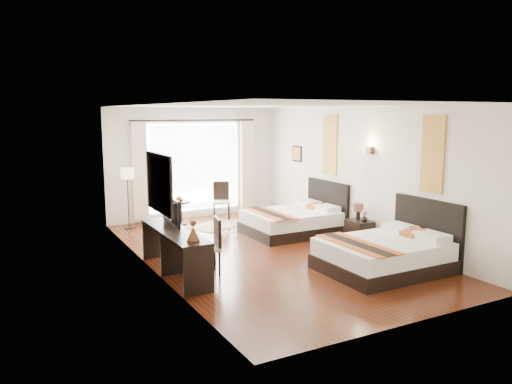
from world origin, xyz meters
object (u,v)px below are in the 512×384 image
television (167,212)px  window_chair (222,208)px  vase (364,218)px  bed_near (387,253)px  console_desk (175,252)px  table_lamp (358,208)px  side_table (181,213)px  fruit_bowl (179,200)px  floor_lamp (127,178)px  nightstand (359,232)px  desk_chair (208,257)px  bed_far (295,221)px

television → window_chair: (2.48, 3.24, -0.70)m
vase → television: bearing=172.8°
bed_near → vase: bed_near is taller
console_desk → television: 0.74m
console_desk → table_lamp: bearing=2.0°
side_table → window_chair: bearing=4.5°
table_lamp → fruit_bowl: 4.33m
table_lamp → floor_lamp: bearing=137.2°
nightstand → desk_chair: size_ratio=0.54×
television → bed_far: bearing=-72.7°
floor_lamp → window_chair: (2.34, -0.03, -0.91)m
nightstand → floor_lamp: size_ratio=0.36×
bed_far → television: television is taller
fruit_bowl → bed_near: bearing=-69.4°
window_chair → bed_near: bearing=30.7°
bed_far → window_chair: size_ratio=2.13×
bed_near → fruit_bowl: bearing=110.6°
bed_near → table_lamp: size_ratio=6.14×
table_lamp → television: bearing=176.0°
nightstand → fruit_bowl: size_ratio=2.26×
desk_chair → bed_near: bearing=166.7°
bed_far → table_lamp: (0.69, -1.33, 0.44)m
bed_near → vase: bearing=64.0°
console_desk → fruit_bowl: console_desk is taller
vase → window_chair: window_chair is taller
vase → console_desk: size_ratio=0.07×
television → side_table: (1.36, 3.15, -0.71)m
bed_far → vase: (0.67, -1.55, 0.28)m
console_desk → window_chair: (2.50, 3.66, -0.09)m
vase → console_desk: console_desk is taller
bed_far → side_table: size_ratio=3.57×
television → side_table: bearing=-23.9°
side_table → floor_lamp: bearing=174.5°
table_lamp → window_chair: window_chair is taller
bed_near → window_chair: (-0.76, 5.16, -0.02)m
table_lamp → desk_chair: bearing=-174.1°
vase → desk_chair: size_ratio=0.15×
floor_lamp → side_table: 1.53m
side_table → bed_near: bearing=-69.7°
nightstand → side_table: bearing=126.6°
bed_far → fruit_bowl: (-1.94, 2.11, 0.29)m
vase → bed_far: bearing=113.3°
floor_lamp → desk_chair: bearing=-85.0°
window_chair → vase: bearing=43.7°
fruit_bowl → console_desk: bearing=-110.7°
nightstand → vase: vase is taller
bed_near → television: size_ratio=2.57×
console_desk → television: size_ratio=2.74×
bed_far → television: 3.51m
television → side_table: 3.50m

